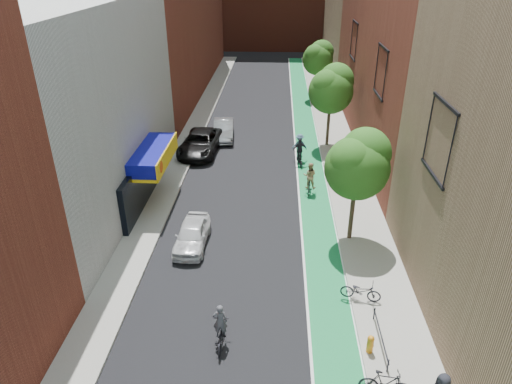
# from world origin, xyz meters

# --- Properties ---
(bike_lane) EXTENTS (2.00, 68.00, 0.01)m
(bike_lane) POSITION_xyz_m (4.00, 26.00, 0.01)
(bike_lane) COLOR #12693A
(bike_lane) RESTS_ON ground
(sidewalk_left) EXTENTS (2.00, 68.00, 0.15)m
(sidewalk_left) POSITION_xyz_m (-6.00, 26.00, 0.07)
(sidewalk_left) COLOR gray
(sidewalk_left) RESTS_ON ground
(sidewalk_right) EXTENTS (3.00, 68.00, 0.15)m
(sidewalk_right) POSITION_xyz_m (6.50, 26.00, 0.07)
(sidewalk_right) COLOR gray
(sidewalk_right) RESTS_ON ground
(building_left_white) EXTENTS (8.00, 20.00, 12.00)m
(building_left_white) POSITION_xyz_m (-11.00, 14.00, 6.00)
(building_left_white) COLOR silver
(building_left_white) RESTS_ON ground
(building_right_mid_red) EXTENTS (8.00, 28.00, 22.00)m
(building_right_mid_red) POSITION_xyz_m (12.00, 26.00, 11.00)
(building_right_mid_red) COLOR maroon
(building_right_mid_red) RESTS_ON ground
(building_right_far_tan) EXTENTS (8.00, 20.00, 18.00)m
(building_right_far_tan) POSITION_xyz_m (12.00, 50.00, 9.00)
(building_right_far_tan) COLOR #8C6B4C
(building_right_far_tan) RESTS_ON ground
(tree_near) EXTENTS (3.40, 3.36, 6.42)m
(tree_near) POSITION_xyz_m (5.65, 10.02, 4.66)
(tree_near) COLOR #332619
(tree_near) RESTS_ON ground
(tree_mid) EXTENTS (3.55, 3.53, 6.74)m
(tree_mid) POSITION_xyz_m (5.65, 24.02, 4.89)
(tree_mid) COLOR #332619
(tree_mid) RESTS_ON ground
(tree_far) EXTENTS (3.30, 3.25, 6.21)m
(tree_far) POSITION_xyz_m (5.65, 38.02, 4.50)
(tree_far) COLOR #332619
(tree_far) RESTS_ON ground
(parked_car_white) EXTENTS (1.69, 4.04, 1.37)m
(parked_car_white) POSITION_xyz_m (-3.00, 9.05, 0.68)
(parked_car_white) COLOR silver
(parked_car_white) RESTS_ON ground
(parked_car_black) EXTENTS (3.25, 6.20, 1.66)m
(parked_car_black) POSITION_xyz_m (-4.60, 22.10, 0.83)
(parked_car_black) COLOR black
(parked_car_black) RESTS_ON ground
(parked_car_silver) EXTENTS (2.04, 4.83, 1.55)m
(parked_car_silver) POSITION_xyz_m (-3.12, 25.44, 0.78)
(parked_car_silver) COLOR gray
(parked_car_silver) RESTS_ON ground
(cyclist_lead) EXTENTS (0.69, 1.85, 1.95)m
(cyclist_lead) POSITION_xyz_m (-0.63, 2.02, 0.64)
(cyclist_lead) COLOR black
(cyclist_lead) RESTS_ON ground
(cyclist_lane_near) EXTENTS (0.95, 1.71, 2.15)m
(cyclist_lane_near) POSITION_xyz_m (3.67, 15.53, 0.93)
(cyclist_lane_near) COLOR black
(cyclist_lane_near) RESTS_ON ground
(cyclist_lane_mid) EXTENTS (1.04, 1.78, 2.05)m
(cyclist_lane_mid) POSITION_xyz_m (3.20, 20.11, 0.77)
(cyclist_lane_mid) COLOR black
(cyclist_lane_mid) RESTS_ON ground
(cyclist_lane_far) EXTENTS (1.20, 1.73, 2.09)m
(cyclist_lane_far) POSITION_xyz_m (3.20, 21.01, 0.94)
(cyclist_lane_far) COLOR black
(cyclist_lane_far) RESTS_ON ground
(parked_bike_near) EXTENTS (1.91, 1.03, 0.95)m
(parked_bike_near) POSITION_xyz_m (5.40, 4.85, 0.63)
(parked_bike_near) COLOR black
(parked_bike_near) RESTS_ON sidewalk_right
(parked_bike_mid) EXTENTS (1.89, 0.76, 1.10)m
(parked_bike_mid) POSITION_xyz_m (5.47, -0.22, 0.70)
(parked_bike_mid) COLOR black
(parked_bike_mid) RESTS_ON sidewalk_right
(fire_hydrant) EXTENTS (0.28, 0.28, 0.80)m
(fire_hydrant) POSITION_xyz_m (5.30, 1.75, 0.58)
(fire_hydrant) COLOR orange
(fire_hydrant) RESTS_ON sidewalk_right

